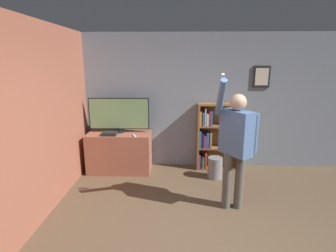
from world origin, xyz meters
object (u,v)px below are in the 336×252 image
Objects in this scene: game_console at (110,134)px; person at (236,141)px; waste_bin at (215,168)px; bookshelf at (213,137)px; television at (119,114)px.

game_console is 2.43m from person.
game_console is at bearing -154.99° from person.
person is 4.99× the size of waste_bin.
person is (2.11, -1.18, 0.24)m from game_console.
waste_bin is (2.00, -0.15, -0.61)m from game_console.
waste_bin is at bearing -4.14° from game_console.
bookshelf is at bearing 88.00° from waste_bin.
television is at bearing 58.02° from game_console.
person is at bearing -84.11° from waste_bin.
waste_bin is (1.86, -0.38, -0.94)m from television.
waste_bin is at bearing -11.44° from television.
television is 4.40× the size of game_console.
television reaches higher than waste_bin.
television is 2.42m from person.
waste_bin is at bearing 150.20° from person.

